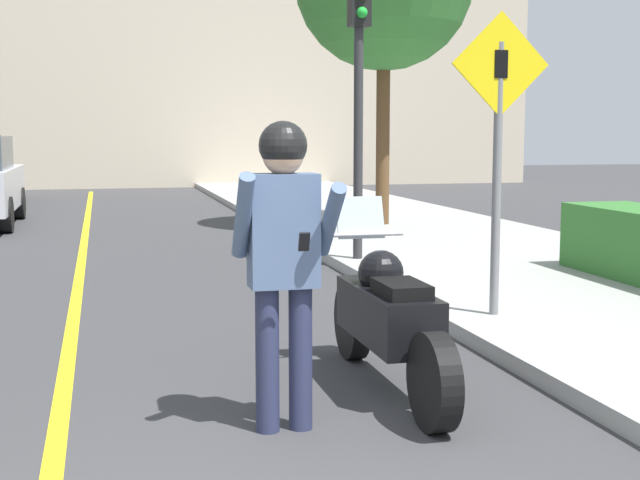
# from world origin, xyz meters

# --- Properties ---
(road_center_line) EXTENTS (0.12, 36.00, 0.01)m
(road_center_line) POSITION_xyz_m (-0.60, 6.00, 0.00)
(road_center_line) COLOR yellow
(road_center_line) RESTS_ON ground
(building_backdrop) EXTENTS (28.00, 1.20, 8.52)m
(building_backdrop) POSITION_xyz_m (0.00, 26.00, 4.26)
(building_backdrop) COLOR beige
(building_backdrop) RESTS_ON ground
(motorcycle) EXTENTS (0.62, 2.36, 1.28)m
(motorcycle) POSITION_xyz_m (1.57, 2.64, 0.50)
(motorcycle) COLOR black
(motorcycle) RESTS_ON ground
(person_biker) EXTENTS (0.59, 0.49, 1.83)m
(person_biker) POSITION_xyz_m (0.71, 1.97, 1.14)
(person_biker) COLOR #282D4C
(person_biker) RESTS_ON ground
(crossing_sign) EXTENTS (0.91, 0.08, 2.67)m
(crossing_sign) POSITION_xyz_m (3.09, 4.20, 1.74)
(crossing_sign) COLOR slate
(crossing_sign) RESTS_ON sidewalk_curb
(traffic_light) EXTENTS (0.26, 0.30, 3.70)m
(traffic_light) POSITION_xyz_m (2.90, 7.90, 2.71)
(traffic_light) COLOR #2D2D30
(traffic_light) RESTS_ON sidewalk_curb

